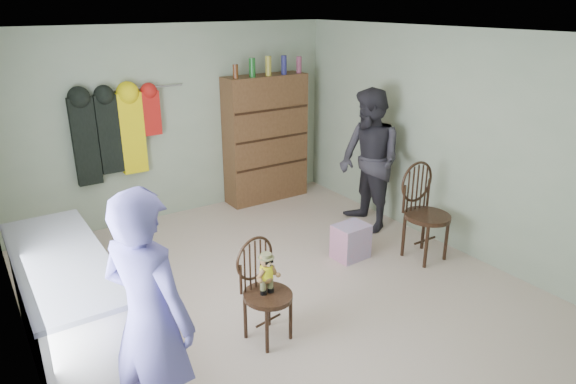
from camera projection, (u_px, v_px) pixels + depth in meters
ground_plane at (278, 290)px, 5.21m from camera, size 5.00×5.00×0.00m
room_walls at (249, 128)px, 5.07m from camera, size 5.00×5.00×5.00m
counter at (69, 310)px, 4.04m from camera, size 0.64×1.86×0.94m
chair_front at (264, 283)px, 4.31m from camera, size 0.47×0.47×0.92m
chair_far at (423, 208)px, 5.71m from camera, size 0.49×0.49×1.10m
striped_bag at (351, 241)px, 5.80m from camera, size 0.39×0.32×0.40m
person_left at (150, 321)px, 3.18m from camera, size 0.69×0.78×1.78m
person_right at (369, 161)px, 6.35m from camera, size 0.78×0.94×1.78m
dresser at (266, 138)px, 7.33m from camera, size 1.20×0.39×2.06m
coat_rack at (115, 133)px, 6.21m from camera, size 1.42×0.12×1.09m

